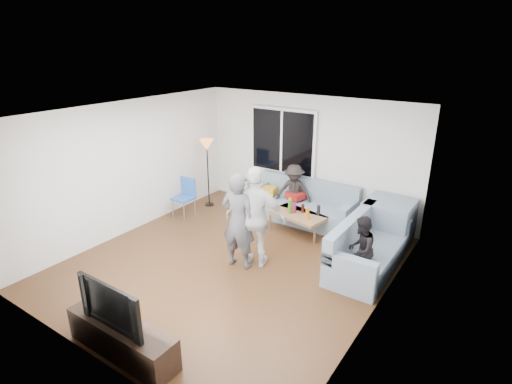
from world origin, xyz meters
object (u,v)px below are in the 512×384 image
Objects in this scene: television at (117,303)px; side_chair at (183,199)px; player_right at (256,218)px; player_left at (238,221)px; spectator_back at (294,192)px; floor_lamp at (208,173)px; coffee_table at (298,223)px; tv_console at (122,338)px; sofa_back_section at (302,202)px; sofa_right_section at (370,245)px; spectator_right at (361,249)px.

side_chair is at bearing 123.08° from television.
player_right reaches higher than television.
spectator_back is (-0.22, 2.30, -0.24)m from player_left.
side_chair is at bearing -90.00° from floor_lamp.
tv_console is at bearing -92.10° from coffee_table.
sofa_right_section is at bearing -30.56° from sofa_back_section.
sofa_back_section is 2.27m from floor_lamp.
spectator_back is 0.75× the size of tv_console.
spectator_right is 0.92× the size of spectator_back.
spectator_right reaches higher than sofa_right_section.
player_right is (2.42, -1.63, 0.10)m from floor_lamp.
tv_console is at bearing -58.10° from side_chair.
spectator_right is at bearing 60.51° from television.
side_chair is at bearing -165.15° from spectator_back.
side_chair reaches higher than sofa_right_section.
sofa_right_section is 2.24m from player_left.
coffee_table is 0.69× the size of tv_console.
player_left is (-1.87, -1.17, 0.41)m from sofa_right_section.
floor_lamp is at bearing 177.47° from coffee_table.
tv_console is 0.52m from television.
sofa_right_section is 1.67× the size of spectator_back.
spectator_back reaches higher than sofa_right_section.
side_chair is 4.15m from television.
tv_console is (2.26, -3.47, -0.21)m from side_chair.
sofa_right_section is 4.09m from tv_console.
floor_lamp is (-2.20, -0.45, 0.36)m from sofa_back_section.
television is (0.06, -4.77, 0.31)m from sofa_back_section.
spectator_right is at bearing -180.00° from sofa_right_section.
television reaches higher than side_chair.
television reaches higher than tv_console.
sofa_back_section is 0.28m from spectator_back.
sofa_back_section is 2.09× the size of coffee_table.
side_chair is 2.39m from spectator_back.
sofa_right_section is 1.14× the size of player_right.
player_left reaches higher than coffee_table.
sofa_right_section is at bearing -9.11° from floor_lamp.
spectator_right is at bearing -167.44° from player_left.
floor_lamp is 2.86m from player_left.
sofa_right_section is at bearing 1.56° from side_chair.
floor_lamp is 4.23m from spectator_right.
player_left reaches higher than floor_lamp.
sofa_right_section is at bearing 174.69° from spectator_right.
spectator_back is at bearing 172.22° from sofa_back_section.
side_chair is 0.78× the size of spectator_right.
coffee_table is at bearing 15.88° from side_chair.
player_right is at bearing -97.20° from spectator_back.
television is (-0.00, 0.00, 0.52)m from tv_console.
spectator_back is (1.98, 0.48, -0.18)m from floor_lamp.
sofa_right_section is 4.14m from floor_lamp.
television is at bearing 67.72° from player_right.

